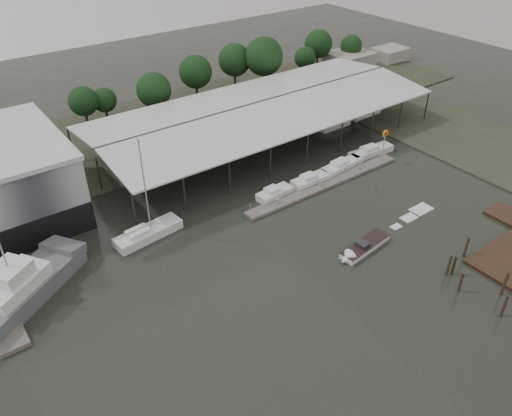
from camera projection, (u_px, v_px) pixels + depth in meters
ground at (290, 260)px, 59.20m from camera, size 200.00×200.00×0.00m
land_strip_far at (137, 135)px, 87.16m from camera, size 140.00×30.00×0.30m
land_strip_east at (450, 132)px, 87.98m from camera, size 20.00×60.00×0.30m
covered_boat_shed at (263, 105)px, 82.82m from camera, size 58.24×24.00×6.96m
floating_dock at (325, 184)px, 73.15m from camera, size 28.00×2.00×1.40m
shell_fuel_sign at (384, 140)px, 76.97m from camera, size 1.10×0.18×5.55m
distant_commercial_buildings at (362, 59)px, 117.05m from camera, size 22.00×8.00×4.00m
grey_trawler at (24, 286)px, 53.12m from camera, size 15.68×12.56×8.84m
white_sailboat at (147, 233)px, 62.47m from camera, size 9.01×3.57×13.76m
speedboat_underway at (361, 248)px, 60.36m from camera, size 19.12×4.13×2.00m
moored_cruiser_0 at (274, 193)px, 70.34m from camera, size 5.58×2.59×1.70m
moored_cruiser_1 at (310, 180)px, 73.36m from camera, size 6.20×2.32×1.70m
moored_cruiser_2 at (341, 166)px, 76.93m from camera, size 7.94×2.83×1.70m
moored_cruiser_3 at (371, 151)px, 80.88m from camera, size 8.28×2.69×1.70m
mooring_pilings at (473, 276)px, 55.19m from camera, size 6.06×8.41×3.68m
horizon_tree_line at (237, 65)px, 99.61m from camera, size 67.22×11.59×11.50m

